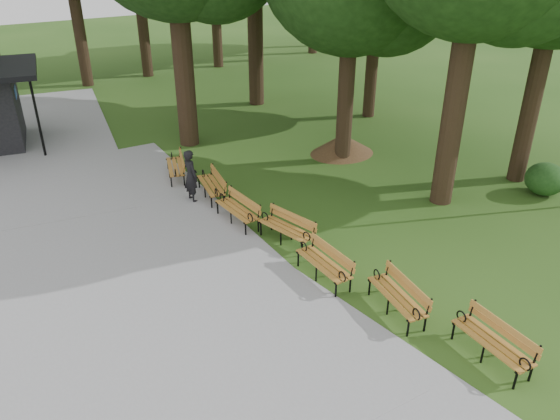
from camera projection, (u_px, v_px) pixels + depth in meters
ground at (295, 264)px, 14.40m from camera, size 100.00×100.00×0.00m
path at (112, 256)px, 14.69m from camera, size 12.00×38.00×0.06m
person at (191, 176)px, 17.41m from camera, size 0.47×0.68×1.77m
dirt_mound at (342, 144)px, 21.44m from camera, size 2.23×2.23×0.80m
bench_0 at (492, 342)px, 10.99m from camera, size 0.78×1.94×0.88m
bench_1 at (397, 297)px, 12.37m from camera, size 0.98×1.99×0.88m
bench_2 at (324, 264)px, 13.60m from camera, size 0.67×1.91×0.88m
bench_3 at (286, 229)px, 15.21m from camera, size 1.03×1.99×0.88m
bench_4 at (237, 210)px, 16.24m from camera, size 0.72×1.93×0.88m
bench_5 at (211, 185)px, 17.83m from camera, size 1.00×1.99×0.88m
bench_6 at (175, 167)px, 19.25m from camera, size 1.20×2.00×0.88m
shrub_0 at (542, 194)px, 18.27m from camera, size 1.30×1.30×1.10m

